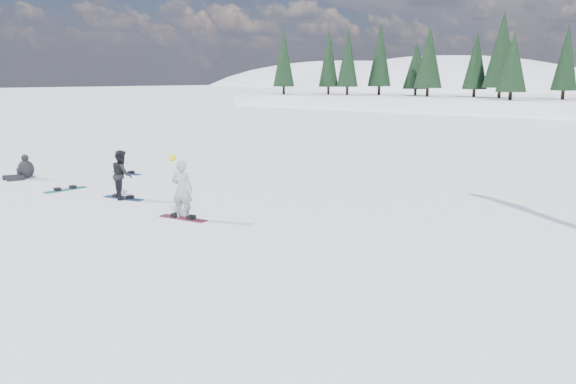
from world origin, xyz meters
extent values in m
plane|color=white|center=(0.00, 0.00, 0.00)|extent=(420.00, 420.00, 0.00)
ellipsoid|color=white|center=(-70.00, 170.00, -13.61)|extent=(143.00, 110.00, 49.50)
ellipsoid|color=white|center=(-140.00, 210.00, -14.30)|extent=(169.00, 130.00, 52.00)
cone|color=black|center=(-38.00, 55.00, 5.25)|extent=(3.20, 3.20, 7.50)
cone|color=black|center=(-34.00, 55.00, 5.25)|extent=(3.20, 3.20, 7.50)
cone|color=black|center=(-30.00, 55.00, 5.25)|extent=(3.20, 3.20, 7.50)
cone|color=black|center=(-26.00, 55.00, 5.25)|extent=(3.20, 3.20, 7.50)
cone|color=black|center=(-22.00, 55.00, 5.25)|extent=(3.20, 3.20, 7.50)
cone|color=black|center=(-18.00, 55.00, 5.25)|extent=(3.20, 3.20, 7.50)
cone|color=black|center=(-14.00, 55.00, 5.25)|extent=(3.20, 3.20, 7.50)
cone|color=black|center=(-10.00, 55.00, 5.25)|extent=(3.20, 3.20, 7.50)
cone|color=black|center=(-6.00, 55.00, 5.25)|extent=(3.20, 3.20, 7.50)
cone|color=black|center=(-2.00, 55.00, 5.25)|extent=(3.20, 3.20, 7.50)
imported|color=#A2A2A7|center=(2.51, -0.44, 0.82)|extent=(0.72, 0.63, 1.65)
sphere|color=#E0E20B|center=(2.31, -0.56, 1.70)|extent=(0.18, 0.18, 0.18)
imported|color=black|center=(-1.06, 0.02, 0.79)|extent=(0.97, 0.91, 1.59)
ellipsoid|color=black|center=(-7.16, -0.27, 0.37)|extent=(0.83, 0.77, 0.71)
sphere|color=black|center=(-7.16, -0.27, 0.81)|extent=(0.27, 0.27, 0.27)
cube|color=black|center=(-6.99, -0.77, 0.09)|extent=(0.31, 0.64, 0.18)
cube|color=black|center=(-7.33, -0.77, 0.09)|extent=(0.46, 0.63, 0.18)
cube|color=black|center=(-7.86, -0.07, 0.15)|extent=(0.47, 0.33, 0.30)
cube|color=maroon|center=(2.51, -0.44, 0.01)|extent=(1.53, 0.57, 0.03)
cube|color=navy|center=(-1.06, 0.02, 0.01)|extent=(1.52, 0.61, 0.03)
cube|color=navy|center=(-5.19, 2.92, 0.01)|extent=(1.51, 0.37, 0.03)
cube|color=teal|center=(-3.79, -0.50, 0.01)|extent=(0.28, 1.50, 0.03)
camera|label=1|loc=(14.50, -10.07, 3.85)|focal=35.00mm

